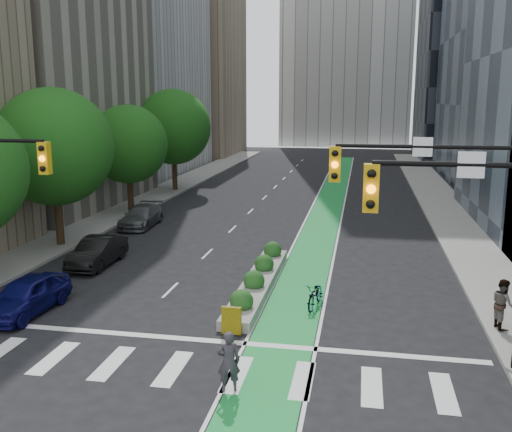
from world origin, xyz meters
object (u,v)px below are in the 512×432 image
at_px(parked_car_left_near, 26,295).
at_px(median_planter, 258,280).
at_px(pedestrian_near, 503,304).
at_px(bicycle, 315,294).
at_px(parked_car_left_far, 141,216).
at_px(cyclist, 229,361).
at_px(parked_car_left_mid, 97,252).

bearing_deg(parked_car_left_near, median_planter, 32.32).
distance_m(median_planter, pedestrian_near, 9.90).
height_order(bicycle, parked_car_left_far, parked_car_left_far).
distance_m(bicycle, parked_car_left_near, 11.25).
bearing_deg(parked_car_left_near, pedestrian_near, 7.85).
height_order(bicycle, pedestrian_near, pedestrian_near).
bearing_deg(bicycle, parked_car_left_far, 143.97).
relative_size(median_planter, parked_car_left_near, 2.41).
relative_size(cyclist, parked_car_left_near, 0.42).
bearing_deg(pedestrian_near, bicycle, 67.44).
height_order(parked_car_left_near, pedestrian_near, pedestrian_near).
relative_size(parked_car_left_near, parked_car_left_far, 0.92).
xyz_separation_m(parked_car_left_mid, pedestrian_near, (17.83, -5.01, 0.34)).
distance_m(cyclist, pedestrian_near, 10.39).
bearing_deg(bicycle, pedestrian_near, -1.24).
bearing_deg(parked_car_left_mid, parked_car_left_near, -88.38).
bearing_deg(parked_car_left_mid, cyclist, -49.90).
bearing_deg(parked_car_left_near, parked_car_left_mid, 94.95).
bearing_deg(parked_car_left_mid, parked_car_left_far, 97.64).
bearing_deg(bicycle, median_planter, 154.09).
xyz_separation_m(median_planter, pedestrian_near, (9.36, -3.15, 0.68)).
bearing_deg(median_planter, pedestrian_near, -18.59).
bearing_deg(cyclist, parked_car_left_near, -44.34).
distance_m(median_planter, parked_car_left_near, 9.47).
distance_m(bicycle, cyclist, 7.40).
xyz_separation_m(cyclist, parked_car_left_near, (-9.05, 4.41, -0.18)).
bearing_deg(pedestrian_near, median_planter, 59.54).
bearing_deg(pedestrian_near, parked_car_left_far, 42.17).
bearing_deg(parked_car_left_far, parked_car_left_mid, -84.11).
relative_size(bicycle, parked_car_left_near, 0.46).
distance_m(parked_car_left_far, pedestrian_near, 23.54).
bearing_deg(pedestrian_near, parked_car_left_mid, 62.44).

